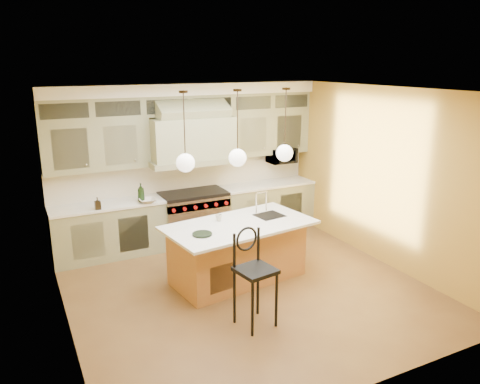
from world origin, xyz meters
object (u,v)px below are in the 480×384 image
range (194,217)px  microwave (282,156)px  counter_stool (254,271)px  kitchen_island (238,250)px

range → microwave: 2.18m
counter_stool → microwave: bearing=44.3°
kitchen_island → range: bearing=83.5°
microwave → counter_stool: bearing=-126.4°
kitchen_island → microwave: bearing=36.9°
range → counter_stool: (-0.36, -3.03, 0.25)m
counter_stool → microwave: 3.96m
kitchen_island → microwave: 2.86m
counter_stool → microwave: size_ratio=2.35×
range → microwave: (1.95, 0.11, 0.96)m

